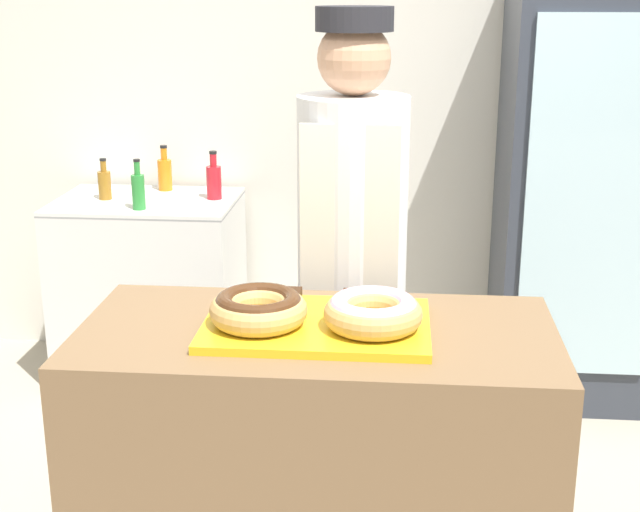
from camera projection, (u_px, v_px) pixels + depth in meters
wall_back at (357, 94)px, 4.36m from camera, size 8.00×0.06×2.70m
display_counter at (317, 483)px, 2.58m from camera, size 1.32×0.65×0.96m
serving_tray at (317, 325)px, 2.44m from camera, size 0.62×0.42×0.02m
donut_chocolate_glaze at (258, 308)px, 2.40m from camera, size 0.27×0.27×0.09m
donut_light_glaze at (373, 311)px, 2.37m from camera, size 0.27×0.27×0.09m
brownie_back_left at (285, 296)px, 2.58m from camera, size 0.09×0.09×0.03m
brownie_back_right at (358, 298)px, 2.56m from camera, size 0.09×0.09×0.03m
baker_person at (352, 264)px, 3.00m from camera, size 0.37×0.37×1.80m
beverage_fridge at (578, 194)px, 4.02m from camera, size 0.68×0.66×1.91m
chest_freezer at (151, 288)px, 4.34m from camera, size 0.85×0.61×0.89m
bottle_orange at (165, 173)px, 4.38m from camera, size 0.07×0.07×0.22m
bottle_green at (138, 190)px, 4.00m from camera, size 0.06×0.06×0.23m
bottle_red at (214, 181)px, 4.20m from camera, size 0.07×0.07×0.23m
bottle_amber at (105, 184)px, 4.20m from camera, size 0.06×0.06×0.19m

